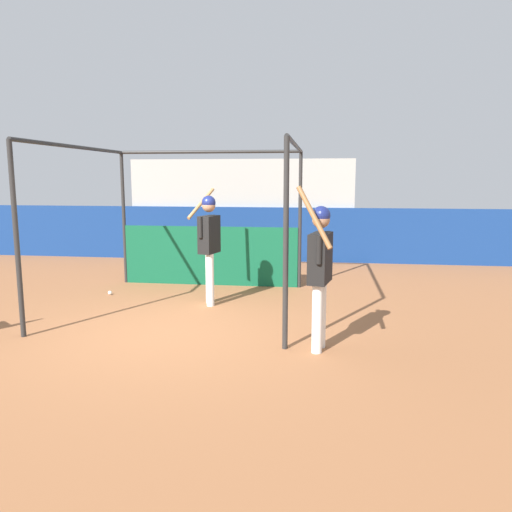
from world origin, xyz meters
name	(u,v)px	position (x,y,z in m)	size (l,w,h in m)	color
ground_plane	(166,332)	(0.00, 0.00, 0.00)	(60.00, 60.00, 0.00)	#935B38
outfield_wall	(240,234)	(0.00, 6.35, 0.70)	(24.00, 0.12, 1.41)	navy
bleacher_section	(247,207)	(0.00, 7.61, 1.34)	(5.95, 2.40, 2.69)	#9E9E99
batting_cage	(202,231)	(-0.08, 2.54, 1.18)	(3.71, 3.74, 2.71)	#282828
player_batter	(209,238)	(0.26, 1.66, 1.15)	(0.56, 0.91, 2.00)	white
player_waiting	(320,263)	(2.17, -0.45, 1.13)	(0.47, 0.82, 2.09)	white
baseball	(110,293)	(-1.76, 2.08, 0.04)	(0.07, 0.07, 0.07)	white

